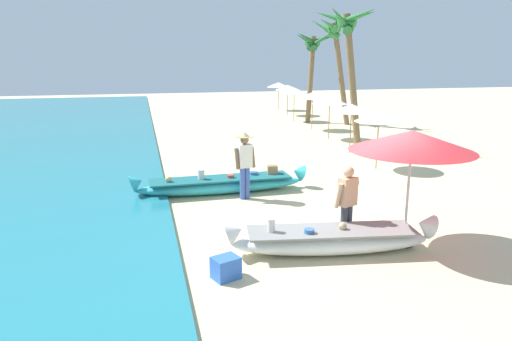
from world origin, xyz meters
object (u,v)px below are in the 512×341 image
object	(u,v)px
person_tourist_customer	(347,200)
patio_umbrella_large	(412,141)
person_vendor_hatted	(245,161)
boat_cyan_midground	(221,184)
palm_tree_leaning_seaward	(335,40)
cooler_box	(226,268)
palm_tree_mid_cluster	(314,50)
palm_tree_tall_inland	(348,36)
boat_white_foreground	(331,240)

from	to	relation	value
person_tourist_customer	patio_umbrella_large	world-z (taller)	patio_umbrella_large
person_vendor_hatted	patio_umbrella_large	world-z (taller)	patio_umbrella_large
boat_cyan_midground	person_tourist_customer	xyz separation A→B (m)	(1.87, -4.07, 0.65)
palm_tree_leaning_seaward	cooler_box	size ratio (longest dim) A/B	13.17
boat_cyan_midground	palm_tree_leaning_seaward	bearing A→B (deg)	54.69
person_tourist_customer	palm_tree_leaning_seaward	world-z (taller)	palm_tree_leaning_seaward
person_vendor_hatted	palm_tree_mid_cluster	xyz separation A→B (m)	(6.89, 13.49, 2.97)
patio_umbrella_large	cooler_box	distance (m)	4.25
person_vendor_hatted	person_tourist_customer	world-z (taller)	person_vendor_hatted
person_vendor_hatted	palm_tree_mid_cluster	world-z (taller)	palm_tree_mid_cluster
palm_tree_mid_cluster	cooler_box	size ratio (longest dim) A/B	11.70
person_vendor_hatted	palm_tree_tall_inland	world-z (taller)	palm_tree_tall_inland
palm_tree_tall_inland	cooler_box	world-z (taller)	palm_tree_tall_inland
palm_tree_leaning_seaward	cooler_box	world-z (taller)	palm_tree_leaning_seaward
patio_umbrella_large	palm_tree_tall_inland	size ratio (longest dim) A/B	0.42
person_vendor_hatted	patio_umbrella_large	xyz separation A→B (m)	(2.43, -3.82, 1.08)
palm_tree_leaning_seaward	patio_umbrella_large	bearing A→B (deg)	-107.92
boat_white_foreground	palm_tree_mid_cluster	xyz separation A→B (m)	(6.05, 17.32, 3.75)
person_vendor_hatted	cooler_box	world-z (taller)	person_vendor_hatted
palm_tree_tall_inland	patio_umbrella_large	bearing A→B (deg)	-107.55
palm_tree_leaning_seaward	cooler_box	xyz separation A→B (m)	(-8.89, -16.51, -4.29)
person_tourist_customer	palm_tree_mid_cluster	bearing A→B (deg)	71.83
person_tourist_customer	cooler_box	bearing A→B (deg)	-159.17
palm_tree_leaning_seaward	palm_tree_mid_cluster	xyz separation A→B (m)	(-0.69, 1.38, -0.47)
boat_cyan_midground	person_vendor_hatted	size ratio (longest dim) A/B	2.74
boat_white_foreground	cooler_box	distance (m)	2.23
patio_umbrella_large	boat_cyan_midground	bearing A→B (deg)	123.24
palm_tree_mid_cluster	cooler_box	bearing A→B (deg)	-114.62
boat_white_foreground	person_tourist_customer	xyz separation A→B (m)	(0.51, 0.44, 0.63)
boat_cyan_midground	palm_tree_mid_cluster	world-z (taller)	palm_tree_mid_cluster
palm_tree_mid_cluster	boat_white_foreground	bearing A→B (deg)	-109.24
boat_cyan_midground	patio_umbrella_large	distance (m)	5.69
boat_cyan_midground	patio_umbrella_large	size ratio (longest dim) A/B	2.06
palm_tree_leaning_seaward	palm_tree_mid_cluster	size ratio (longest dim) A/B	1.13
boat_cyan_midground	palm_tree_leaning_seaward	world-z (taller)	palm_tree_leaning_seaward
cooler_box	palm_tree_mid_cluster	bearing A→B (deg)	43.93
person_vendor_hatted	palm_tree_tall_inland	size ratio (longest dim) A/B	0.32
person_vendor_hatted	palm_tree_tall_inland	bearing A→B (deg)	48.07
boat_white_foreground	person_tourist_customer	world-z (taller)	person_tourist_customer
palm_tree_tall_inland	palm_tree_leaning_seaward	distance (m)	6.17
boat_white_foreground	patio_umbrella_large	xyz separation A→B (m)	(1.58, 0.01, 1.85)
person_tourist_customer	palm_tree_tall_inland	xyz separation A→B (m)	(4.26, 9.64, 3.56)
palm_tree_mid_cluster	cooler_box	distance (m)	20.05
palm_tree_leaning_seaward	boat_cyan_midground	bearing A→B (deg)	-125.31
person_tourist_customer	palm_tree_tall_inland	size ratio (longest dim) A/B	0.28
boat_cyan_midground	cooler_box	world-z (taller)	boat_cyan_midground
person_vendor_hatted	person_tourist_customer	size ratio (longest dim) A/B	1.13
person_tourist_customer	cooler_box	size ratio (longest dim) A/B	3.66
boat_white_foreground	palm_tree_leaning_seaward	size ratio (longest dim) A/B	0.73
boat_white_foreground	person_vendor_hatted	distance (m)	4.00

